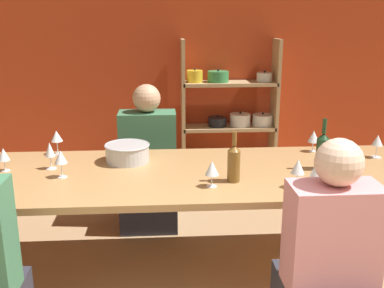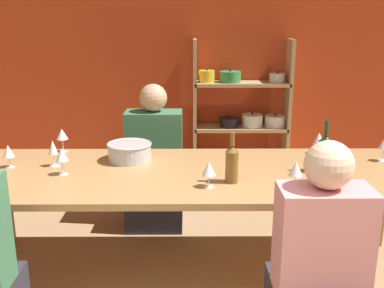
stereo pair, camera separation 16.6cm
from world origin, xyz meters
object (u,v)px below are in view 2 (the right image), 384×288
at_px(person_far_a, 154,173).
at_px(wine_glass_red_c, 61,155).
at_px(wine_glass_empty_c, 61,135).
at_px(wine_glass_empty_a, 384,144).
at_px(shelf_unit, 242,121).
at_px(wine_glass_empty_d, 52,148).
at_px(wine_glass_red_b, 8,152).
at_px(wine_glass_white_b, 295,170).
at_px(wine_bottle_green, 231,163).
at_px(dining_table, 192,182).
at_px(wine_glass_empty_b, 314,171).
at_px(wine_glass_red_d, 318,139).
at_px(mixing_bowl, 129,151).
at_px(wine_glass_white_a, 208,169).
at_px(wine_bottle_dark, 324,153).

bearing_deg(person_far_a, wine_glass_red_c, 62.17).
bearing_deg(wine_glass_empty_c, wine_glass_empty_a, -5.82).
bearing_deg(shelf_unit, wine_glass_red_c, -122.05).
relative_size(shelf_unit, wine_glass_empty_d, 8.35).
relative_size(wine_glass_red_b, wine_glass_white_b, 0.89).
relative_size(wine_glass_white_b, person_far_a, 0.14).
height_order(wine_bottle_green, wine_glass_red_c, wine_bottle_green).
distance_m(dining_table, wine_glass_empty_b, 0.78).
bearing_deg(wine_glass_empty_c, wine_glass_white_b, -26.56).
bearing_deg(wine_glass_red_d, shelf_unit, 100.97).
bearing_deg(wine_glass_red_d, wine_glass_red_c, -165.67).
height_order(wine_glass_red_d, person_far_a, person_far_a).
xyz_separation_m(dining_table, mixing_bowl, (-0.42, 0.23, 0.13)).
bearing_deg(wine_glass_empty_c, wine_glass_empty_d, -84.92).
height_order(wine_glass_white_a, wine_glass_empty_b, wine_glass_empty_b).
height_order(shelf_unit, wine_glass_white_a, shelf_unit).
height_order(wine_bottle_green, wine_glass_empty_a, wine_bottle_green).
relative_size(wine_glass_red_b, wine_glass_empty_b, 0.83).
distance_m(dining_table, wine_bottle_green, 0.34).
distance_m(wine_glass_empty_a, wine_glass_white_b, 0.87).
relative_size(mixing_bowl, wine_glass_empty_c, 1.76).
xyz_separation_m(wine_glass_empty_a, wine_glass_white_b, (-0.70, -0.52, 0.00)).
bearing_deg(wine_bottle_green, person_far_a, 116.67).
bearing_deg(wine_bottle_dark, mixing_bowl, 169.16).
relative_size(wine_glass_empty_a, wine_glass_empty_b, 0.89).
bearing_deg(mixing_bowl, wine_glass_empty_c, 158.17).
height_order(wine_glass_white_a, wine_glass_empty_a, wine_glass_empty_a).
bearing_deg(wine_glass_empty_a, mixing_bowl, 179.22).
distance_m(mixing_bowl, wine_glass_empty_a, 1.69).
bearing_deg(wine_glass_red_c, person_far_a, 62.17).
relative_size(wine_bottle_dark, wine_glass_red_d, 2.13).
distance_m(wine_glass_red_d, wine_glass_white_b, 0.76).
distance_m(wine_glass_white_a, wine_glass_red_b, 1.30).
height_order(shelf_unit, wine_bottle_dark, shelf_unit).
xyz_separation_m(wine_glass_empty_a, wine_glass_red_c, (-2.06, -0.26, 0.01)).
height_order(wine_glass_white_a, wine_glass_red_b, wine_glass_white_a).
relative_size(wine_bottle_dark, wine_glass_white_a, 2.15).
relative_size(wine_glass_red_d, wine_glass_empty_b, 0.86).
relative_size(shelf_unit, wine_glass_white_a, 9.52).
bearing_deg(shelf_unit, wine_glass_empty_a, -69.13).
bearing_deg(wine_glass_empty_b, wine_glass_red_c, 167.49).
height_order(mixing_bowl, wine_glass_white_a, wine_glass_white_a).
relative_size(wine_bottle_green, wine_glass_white_a, 1.97).
relative_size(wine_bottle_green, wine_glass_red_d, 1.95).
height_order(wine_glass_white_b, person_far_a, person_far_a).
distance_m(wine_glass_white_b, wine_glass_empty_d, 1.51).
bearing_deg(wine_glass_red_c, wine_glass_empty_a, 7.18).
bearing_deg(wine_glass_red_d, person_far_a, 157.62).
height_order(wine_glass_red_c, wine_glass_empty_d, wine_glass_empty_d).
xyz_separation_m(wine_glass_empty_b, wine_glass_empty_d, (-1.54, 0.48, -0.01)).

